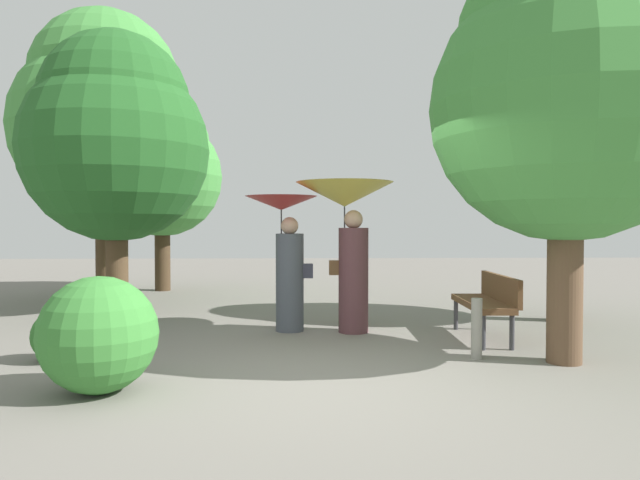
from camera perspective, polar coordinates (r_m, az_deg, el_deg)
name	(u,v)px	position (r m, az deg, el deg)	size (l,w,h in m)	color
ground_plane	(331,382)	(5.62, 1.12, -13.78)	(40.00, 40.00, 0.00)	slate
person_left	(286,243)	(8.05, -3.38, -0.29)	(1.01, 1.01, 1.88)	#474C56
person_right	(347,219)	(7.95, 2.69, 2.06)	(1.34, 1.34, 2.06)	#563338
park_bench	(488,300)	(7.84, 16.21, -5.65)	(0.53, 1.51, 0.83)	#38383D
tree_near_left	(162,167)	(13.50, -15.30, 6.95)	(2.67, 2.67, 4.30)	#42301E
tree_near_right	(567,84)	(6.86, 23.15, 13.93)	(2.88, 2.88, 4.62)	brown
tree_mid_left	(106,115)	(12.32, -20.32, 11.48)	(3.56, 3.56, 5.66)	#4C3823
tree_mid_right	(563,142)	(9.72, 22.79, 8.90)	(2.52, 2.52, 4.22)	#42301E
tree_far_back	(116,135)	(10.52, -19.46, 9.70)	(3.13, 3.13, 4.74)	#4C3823
bush_path_left	(58,336)	(6.96, -24.41, -8.57)	(0.56, 0.56, 0.56)	#2D6B28
bush_path_right	(98,335)	(5.50, -20.98, -8.70)	(1.03, 1.03, 1.03)	#387F33
path_marker_post	(477,329)	(6.68, 15.16, -8.42)	(0.12, 0.12, 0.67)	gray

